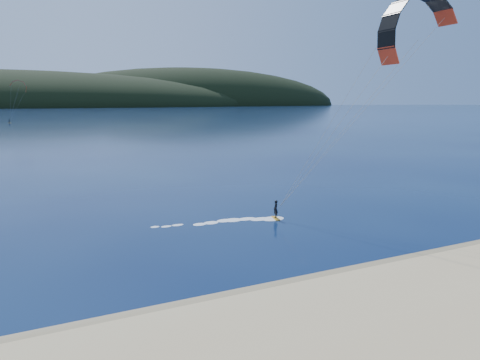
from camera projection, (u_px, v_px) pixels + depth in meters
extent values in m
plane|color=#071439|center=(303.00, 345.00, 17.18)|extent=(1800.00, 1800.00, 0.00)
cube|color=#897850|center=(254.00, 298.00, 21.19)|extent=(220.00, 2.50, 0.10)
ellipsoid|color=black|center=(11.00, 107.00, 638.32)|extent=(840.00, 280.00, 110.00)
ellipsoid|color=black|center=(197.00, 106.00, 802.26)|extent=(600.00, 240.00, 140.00)
cube|color=orange|center=(276.00, 218.00, 35.61)|extent=(0.63, 1.29, 0.07)
imported|color=black|center=(276.00, 209.00, 35.47)|extent=(0.47, 0.62, 1.52)
cylinder|color=gray|center=(347.00, 126.00, 33.94)|extent=(0.02, 0.02, 16.92)
cube|color=orange|center=(10.00, 123.00, 187.46)|extent=(1.35, 1.14, 0.08)
imported|color=black|center=(9.00, 121.00, 187.30)|extent=(1.02, 0.98, 1.66)
cylinder|color=gray|center=(14.00, 104.00, 185.29)|extent=(0.02, 0.02, 15.14)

